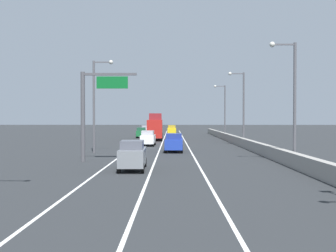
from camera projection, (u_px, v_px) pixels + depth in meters
ground_plane at (176, 141)px, 66.19m from camera, size 320.00×320.00×0.00m
lane_stripe_left at (136, 145)px, 57.25m from camera, size 0.16×130.00×0.00m
lane_stripe_center at (161, 145)px, 57.21m from camera, size 0.16×130.00×0.00m
lane_stripe_right at (187, 145)px, 57.18m from camera, size 0.16×130.00×0.00m
jersey_barrier_right at (261, 149)px, 42.11m from camera, size 0.60×120.00×1.10m
overhead_sign_gantry at (92, 105)px, 35.01m from camera, size 4.68×0.36×7.50m
lamp_post_right_second at (291, 94)px, 33.20m from camera, size 2.14×0.44×9.67m
lamp_post_right_third at (242, 103)px, 54.98m from camera, size 2.14×0.44×9.67m
lamp_post_right_fourth at (223, 107)px, 76.75m from camera, size 2.14×0.44×9.67m
lamp_post_left_mid at (96, 99)px, 43.72m from camera, size 2.14×0.44×9.67m
car_white_0 at (148, 138)px, 55.06m from camera, size 1.91×4.16×2.01m
car_gray_1 at (133, 155)px, 29.47m from camera, size 1.88×4.75×2.09m
car_green_2 at (141, 133)px, 77.64m from camera, size 1.97×4.83×1.92m
car_silver_3 at (146, 130)px, 92.25m from camera, size 1.96×4.31×2.05m
car_blue_4 at (174, 143)px, 45.19m from camera, size 2.04×4.73×2.00m
car_yellow_5 at (172, 130)px, 92.96m from camera, size 1.98×4.09×2.09m
box_truck at (155, 128)px, 69.92m from camera, size 2.61×9.38×4.44m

